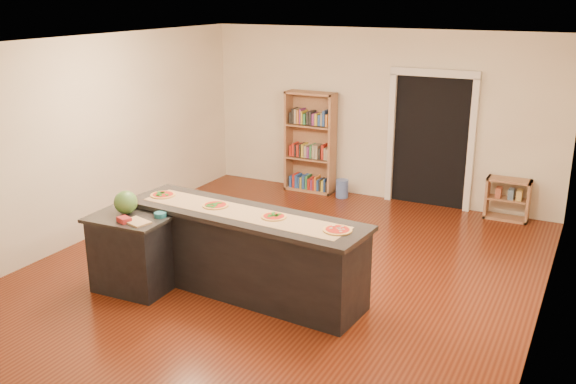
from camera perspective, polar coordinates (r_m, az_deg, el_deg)
The scene contains 16 objects.
room at distance 7.58m, azimuth -0.68°, elevation 2.48°, with size 6.00×7.00×2.80m.
doorway at distance 10.49m, azimuth 12.60°, elevation 5.16°, with size 1.40×0.09×2.21m.
kitchen_island at distance 7.41m, azimuth -3.96°, elevation -5.36°, with size 2.96×0.80×0.98m.
side_counter at distance 7.68m, azimuth -13.68°, elevation -5.27°, with size 0.92×0.67×0.91m.
bookshelf at distance 11.07m, azimuth 1.98°, elevation 4.44°, with size 0.87×0.31×1.74m, color #AA7852.
low_shelf at distance 10.34m, azimuth 18.93°, elevation -0.61°, with size 0.65×0.28×0.65m, color #AA7852.
waste_bin at distance 10.91m, azimuth 4.83°, elevation 0.31°, with size 0.21×0.21×0.31m, color #4F69B0.
kraft_paper at distance 7.22m, azimuth -4.11°, elevation -1.84°, with size 2.57×0.46×0.00m, color #A28453.
watermelon at distance 7.58m, azimuth -14.23°, elevation -0.90°, with size 0.27×0.27×0.27m, color #144214.
cutting_board at distance 7.30m, azimuth -13.31°, elevation -2.60°, with size 0.30×0.20×0.02m, color tan.
package_red at distance 7.34m, azimuth -14.36°, elevation -2.40°, with size 0.15×0.11×0.06m, color maroon.
package_teal at distance 7.41m, azimuth -11.29°, elevation -2.00°, with size 0.14×0.14×0.05m, color #195966.
pizza_a at distance 7.94m, azimuth -11.05°, elevation -0.25°, with size 0.31×0.31×0.02m.
pizza_b at distance 7.46m, azimuth -6.47°, elevation -1.18°, with size 0.31×0.31×0.02m.
pizza_c at distance 7.05m, azimuth -1.27°, elevation -2.20°, with size 0.30×0.30×0.02m.
pizza_d at distance 6.68m, azimuth 4.42°, elevation -3.39°, with size 0.31×0.31×0.02m.
Camera 1 is at (3.39, -6.49, 3.36)m, focal length 40.00 mm.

